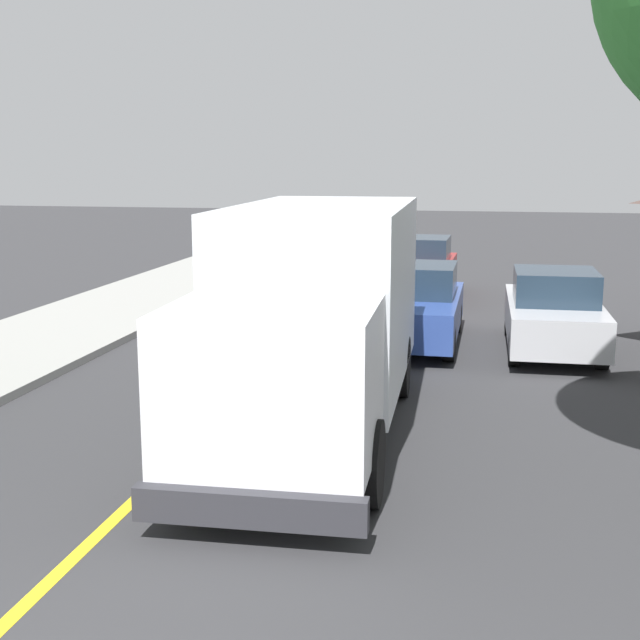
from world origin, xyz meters
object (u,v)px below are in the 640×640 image
parked_car_near (416,307)px  parked_car_mid (419,269)px  parked_van_across (554,313)px  box_truck (316,310)px

parked_car_near → parked_car_mid: size_ratio=0.99×
parked_car_near → parked_van_across: same height
box_truck → parked_car_mid: bearing=87.9°
parked_car_mid → box_truck: bearing=-92.1°
parked_car_near → parked_car_mid: (-0.44, 6.18, 0.00)m
parked_car_mid → parked_car_near: bearing=-85.9°
parked_van_across → parked_car_near: bearing=176.3°
box_truck → parked_car_mid: size_ratio=1.63×
parked_car_near → parked_car_mid: bearing=94.1°
box_truck → parked_car_mid: (0.45, 12.26, -0.97)m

